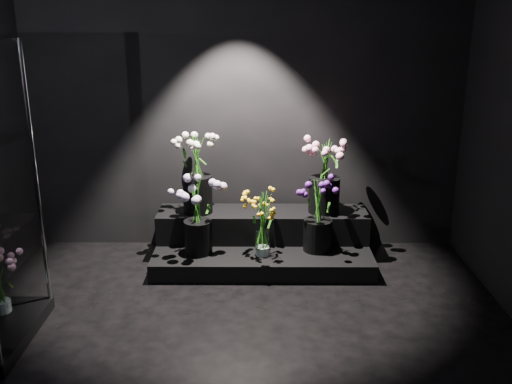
{
  "coord_description": "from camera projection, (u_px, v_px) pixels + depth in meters",
  "views": [
    {
      "loc": [
        0.13,
        -3.19,
        2.16
      ],
      "look_at": [
        0.11,
        1.2,
        0.77
      ],
      "focal_mm": 40.0,
      "sensor_mm": 36.0,
      "label": 1
    }
  ],
  "objects": [
    {
      "name": "wall_front",
      "position": [
        204.0,
        343.0,
        1.37
      ],
      "size": [
        4.0,
        0.0,
        4.0
      ],
      "primitive_type": "plane",
      "rotation": [
        -1.57,
        0.0,
        0.0
      ],
      "color": "black",
      "rests_on": "floor"
    },
    {
      "name": "bouquet_pink_roses",
      "position": [
        325.0,
        172.0,
        5.09
      ],
      "size": [
        0.43,
        0.43,
        0.67
      ],
      "rotation": [
        0.0,
        0.0,
        0.17
      ],
      "color": "black",
      "rests_on": "display_riser"
    },
    {
      "name": "bouquet_lilac",
      "position": [
        197.0,
        211.0,
        4.85
      ],
      "size": [
        0.42,
        0.42,
        0.67
      ],
      "rotation": [
        0.0,
        0.0,
        0.13
      ],
      "color": "black",
      "rests_on": "display_riser"
    },
    {
      "name": "bouquet_orange_bells",
      "position": [
        263.0,
        224.0,
        4.83
      ],
      "size": [
        0.3,
        0.3,
        0.55
      ],
      "rotation": [
        0.0,
        0.0,
        0.2
      ],
      "color": "white",
      "rests_on": "display_riser"
    },
    {
      "name": "floor",
      "position": [
        238.0,
        361.0,
        3.69
      ],
      "size": [
        4.0,
        4.0,
        0.0
      ],
      "primitive_type": "plane",
      "color": "black",
      "rests_on": "ground"
    },
    {
      "name": "bouquet_purple",
      "position": [
        318.0,
        212.0,
        4.92
      ],
      "size": [
        0.42,
        0.42,
        0.64
      ],
      "rotation": [
        0.0,
        0.0,
        0.32
      ],
      "color": "black",
      "rests_on": "display_riser"
    },
    {
      "name": "wall_back",
      "position": [
        245.0,
        100.0,
        5.18
      ],
      "size": [
        4.0,
        0.0,
        4.0
      ],
      "primitive_type": "plane",
      "rotation": [
        1.57,
        0.0,
        0.0
      ],
      "color": "black",
      "rests_on": "floor"
    },
    {
      "name": "bouquet_cream_roses",
      "position": [
        197.0,
        168.0,
        5.06
      ],
      "size": [
        0.47,
        0.47,
        0.72
      ],
      "rotation": [
        0.0,
        0.0,
        0.18
      ],
      "color": "black",
      "rests_on": "display_riser"
    },
    {
      "name": "display_riser",
      "position": [
        262.0,
        241.0,
        5.18
      ],
      "size": [
        1.91,
        0.85,
        0.43
      ],
      "color": "black",
      "rests_on": "floor"
    }
  ]
}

